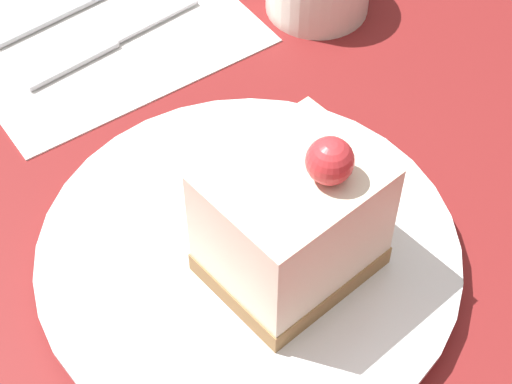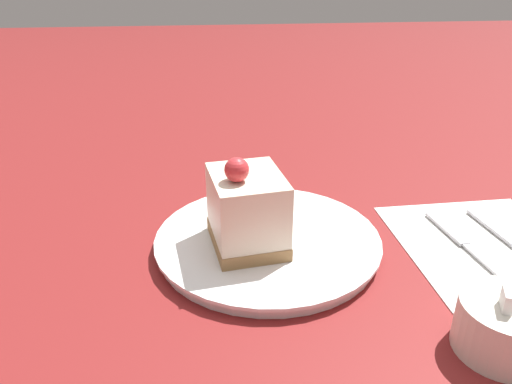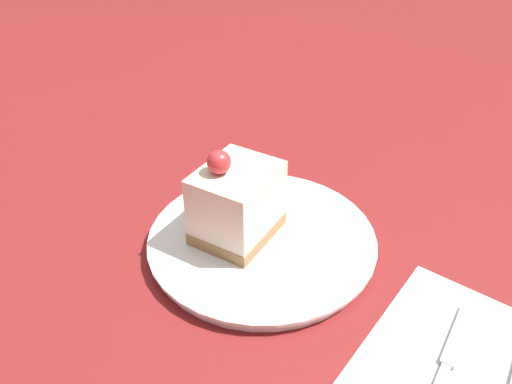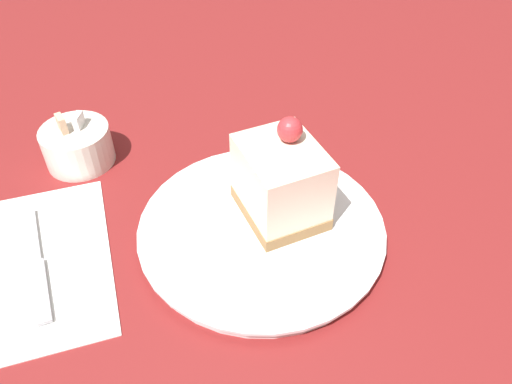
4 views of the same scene
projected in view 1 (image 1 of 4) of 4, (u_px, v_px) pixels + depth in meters
The scene contains 5 objects.
ground_plane at pixel (266, 303), 0.54m from camera, with size 4.00×4.00×0.00m, color maroon.
plate at pixel (248, 254), 0.55m from camera, with size 0.27×0.27×0.02m.
cake_slice at pixel (293, 221), 0.50m from camera, with size 0.09×0.11×0.12m.
napkin at pixel (98, 25), 0.71m from camera, with size 0.21×0.23×0.00m.
knife at pixel (98, 49), 0.69m from camera, with size 0.03×0.16×0.00m.
Camera 1 is at (0.24, -0.16, 0.46)m, focal length 60.00 mm.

